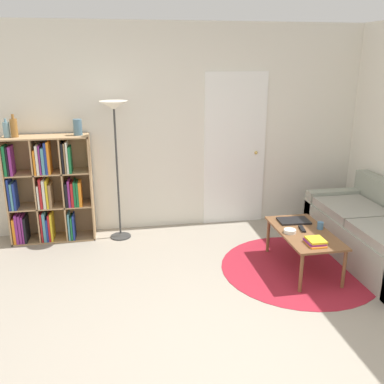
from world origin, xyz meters
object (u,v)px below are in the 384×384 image
(bookshelf, at_px, (48,191))
(coffee_table, at_px, (304,235))
(couch, at_px, (380,236))
(bottle_middle, at_px, (14,128))
(cup, at_px, (320,226))
(bottle_left, at_px, (6,130))
(floor_lamp, at_px, (115,121))
(bowl, at_px, (290,231))
(vase_on_shelf, at_px, (78,127))
(laptop, at_px, (294,221))

(bookshelf, height_order, coffee_table, bookshelf)
(couch, distance_m, bottle_middle, 4.32)
(cup, xyz_separation_m, bottle_left, (-3.32, 1.25, 0.92))
(floor_lamp, relative_size, bottle_left, 7.77)
(bowl, bearing_deg, floor_lamp, 145.34)
(bottle_middle, bearing_deg, couch, -17.22)
(coffee_table, xyz_separation_m, vase_on_shelf, (-2.34, 1.30, 1.01))
(bookshelf, distance_m, coffee_table, 3.05)
(floor_lamp, height_order, laptop, floor_lamp)
(couch, relative_size, laptop, 5.45)
(coffee_table, relative_size, bowl, 7.88)
(bookshelf, bearing_deg, coffee_table, -25.31)
(coffee_table, height_order, cup, cup)
(vase_on_shelf, bearing_deg, cup, -26.59)
(couch, relative_size, cup, 24.00)
(cup, distance_m, vase_on_shelf, 2.98)
(laptop, distance_m, bottle_left, 3.42)
(coffee_table, bearing_deg, laptop, 89.68)
(bottle_middle, bearing_deg, bookshelf, 2.08)
(vase_on_shelf, bearing_deg, bottle_left, -178.91)
(bookshelf, bearing_deg, couch, -18.67)
(floor_lamp, relative_size, bottle_middle, 6.44)
(floor_lamp, xyz_separation_m, bowl, (1.74, -1.20, -1.02))
(floor_lamp, xyz_separation_m, cup, (2.10, -1.16, -1.00))
(coffee_table, xyz_separation_m, bottle_middle, (-3.05, 1.29, 1.02))
(couch, distance_m, vase_on_shelf, 3.68)
(laptop, relative_size, bowl, 2.74)
(laptop, bearing_deg, bottle_left, 162.33)
(bookshelf, xyz_separation_m, bottle_left, (-0.38, -0.01, 0.76))
(couch, bearing_deg, coffee_table, -176.61)
(bottle_middle, bearing_deg, floor_lamp, -4.57)
(bowl, xyz_separation_m, vase_on_shelf, (-2.17, 1.31, 0.95))
(bottle_middle, xyz_separation_m, vase_on_shelf, (0.71, 0.01, -0.02))
(floor_lamp, relative_size, vase_on_shelf, 9.01)
(bottle_left, bearing_deg, couch, -16.85)
(cup, bearing_deg, floor_lamp, 151.00)
(bookshelf, distance_m, bowl, 2.90)
(floor_lamp, xyz_separation_m, bottle_middle, (-1.14, 0.09, -0.06))
(couch, relative_size, coffee_table, 1.89)
(bowl, bearing_deg, cup, 6.44)
(couch, bearing_deg, cup, -178.46)
(bookshelf, bearing_deg, laptop, -20.18)
(bookshelf, relative_size, vase_on_shelf, 6.88)
(floor_lamp, bearing_deg, bottle_left, 175.87)
(floor_lamp, height_order, cup, floor_lamp)
(cup, bearing_deg, bookshelf, 156.73)
(bottle_left, xyz_separation_m, bottle_middle, (0.08, 0.00, 0.02))
(couch, relative_size, bottle_left, 8.65)
(couch, xyz_separation_m, vase_on_shelf, (-3.28, 1.25, 1.11))
(vase_on_shelf, bearing_deg, bookshelf, -179.80)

